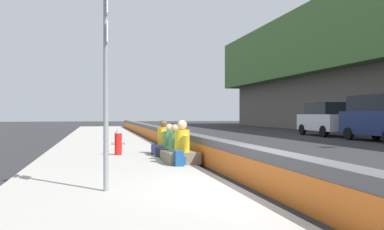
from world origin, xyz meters
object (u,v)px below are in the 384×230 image
Objects in this scene: seated_person_rear at (169,146)px; seated_person_far at (164,143)px; backpack at (179,159)px; route_sign_post at (106,74)px; parked_car_fourth at (325,119)px; seated_person_middle at (175,149)px; parked_car_third at (382,117)px; fire_hydrant at (118,141)px; seated_person_foreground at (182,150)px.

seated_person_rear is 0.89× the size of seated_person_far.
route_sign_post is at bearing 148.97° from backpack.
seated_person_far is at bearing 131.99° from parked_car_fourth.
seated_person_middle is at bearing -5.70° from backpack.
parked_car_third is (12.43, -15.03, -0.86)m from route_sign_post.
parked_car_third is (6.79, -12.94, 0.88)m from seated_person_rear.
parked_car_fourth is (11.78, -14.55, 0.60)m from fire_hydrant.
parked_car_third reaches higher than fire_hydrant.
parked_car_third is at bearing -66.08° from seated_person_far.
route_sign_post is at bearing 150.14° from seated_person_foreground.
route_sign_post is 6.27m from seated_person_rear.
route_sign_post is 4.09× the size of fire_hydrant.
seated_person_rear is 14.64m from parked_car_third.
backpack is (-1.36, 0.14, -0.14)m from seated_person_middle.
parked_car_fourth is at bearing -41.40° from seated_person_foreground.
seated_person_middle is 2.65× the size of backpack.
fire_hydrant is at bearing 58.35° from seated_person_rear.
route_sign_post is 4.58m from seated_person_foreground.
seated_person_foreground is 3.00× the size of backpack.
backpack is (3.24, -1.95, -1.88)m from route_sign_post.
fire_hydrant is at bearing 28.51° from seated_person_foreground.
seated_person_rear is at bearing 134.46° from parked_car_fourth.
seated_person_foreground is 0.91m from seated_person_middle.
parked_car_third reaches higher than seated_person_foreground.
seated_person_rear is at bearing 117.67° from parked_car_third.
seated_person_foreground is (3.69, -2.12, -1.70)m from route_sign_post.
parked_car_third is (5.82, -14.50, 0.77)m from fire_hydrant.
seated_person_middle is at bearing 136.71° from parked_car_fourth.
seated_person_middle reaches higher than backpack.
parked_car_fourth is (14.70, -12.96, 0.67)m from seated_person_foreground.
seated_person_rear is 2.63× the size of backpack.
seated_person_foreground is at bearing -179.23° from seated_person_rear.
seated_person_middle is 15.16m from parked_car_third.
backpack is 0.08× the size of parked_car_third.
seated_person_far is (1.04, 0.02, 0.04)m from seated_person_rear.
seated_person_far reaches higher than backpack.
parked_car_fourth is (11.71, -13.01, 0.68)m from seated_person_far.
parked_car_fourth reaches higher than fire_hydrant.
seated_person_middle is 0.22× the size of parked_car_fourth.
parked_car_third reaches higher than parked_car_fourth.
parked_car_third is at bearing -62.33° from seated_person_rear.
seated_person_middle is 0.90× the size of seated_person_far.
parked_car_fourth is (12.74, -12.99, 0.71)m from seated_person_rear.
parked_car_fourth is (5.96, -0.04, -0.17)m from parked_car_third.
route_sign_post reaches higher than fire_hydrant.
seated_person_rear reaches higher than backpack.
seated_person_rear is (5.65, -2.09, -1.74)m from route_sign_post.
backpack is at bearing -157.22° from fire_hydrant.
seated_person_middle is 1.01× the size of seated_person_rear.
seated_person_rear is at bearing -0.46° from seated_person_middle.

